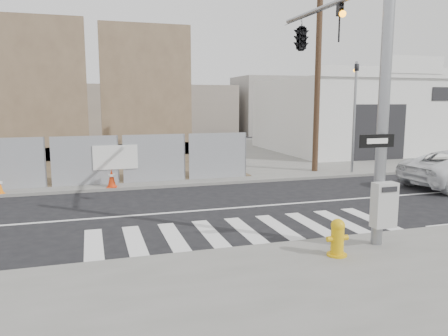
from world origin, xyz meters
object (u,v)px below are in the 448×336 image
object	(u,v)px
fire_hydrant	(337,238)
signal_pole	(324,56)
traffic_cone_d	(112,178)
auto_shop	(360,115)

from	to	relation	value
fire_hydrant	signal_pole	bearing A→B (deg)	70.99
traffic_cone_d	auto_shop	bearing A→B (deg)	26.93
fire_hydrant	traffic_cone_d	world-z (taller)	fire_hydrant
auto_shop	signal_pole	bearing A→B (deg)	-127.46
auto_shop	fire_hydrant	distance (m)	22.36
signal_pole	traffic_cone_d	xyz separation A→B (m)	(-5.71, 6.27, -4.30)
fire_hydrant	traffic_cone_d	size ratio (longest dim) A/B	1.13
auto_shop	fire_hydrant	bearing A→B (deg)	-125.20
signal_pole	fire_hydrant	world-z (taller)	signal_pole
traffic_cone_d	signal_pole	bearing A→B (deg)	-47.65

